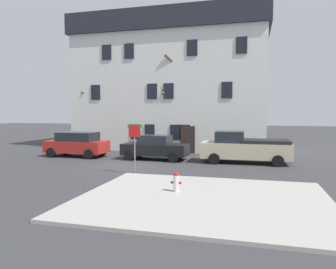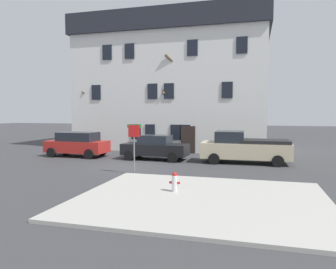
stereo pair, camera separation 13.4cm
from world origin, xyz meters
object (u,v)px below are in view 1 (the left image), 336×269
at_px(tree_bare_far, 173,102).
at_px(pickup_truck_beige, 245,148).
at_px(street_sign_pole, 135,139).
at_px(bicycle_leaning, 101,145).
at_px(car_red_wagon, 77,144).
at_px(tree_bare_near, 88,100).
at_px(building_main, 172,83).
at_px(tree_bare_mid, 106,102).
at_px(car_black_sedan, 155,147).
at_px(fire_hydrant, 176,182).

xyz_separation_m(tree_bare_far, pickup_truck_beige, (5.78, -4.77, -3.00)).
distance_m(street_sign_pole, bicycle_leaning, 11.41).
bearing_deg(car_red_wagon, tree_bare_near, 110.40).
relative_size(building_main, tree_bare_mid, 2.14).
bearing_deg(street_sign_pole, tree_bare_far, 92.61).
relative_size(tree_bare_near, bicycle_leaning, 4.58).
height_order(pickup_truck_beige, bicycle_leaning, pickup_truck_beige).
distance_m(car_red_wagon, car_black_sedan, 5.82).
bearing_deg(pickup_truck_beige, bicycle_leaning, 161.30).
distance_m(tree_bare_near, street_sign_pole, 13.06).
height_order(tree_bare_mid, bicycle_leaning, tree_bare_mid).
height_order(building_main, pickup_truck_beige, building_main).
bearing_deg(bicycle_leaning, car_red_wagon, -85.76).
relative_size(tree_bare_mid, tree_bare_far, 1.01).
distance_m(tree_bare_near, tree_bare_mid, 1.97).
relative_size(pickup_truck_beige, street_sign_pole, 2.13).
height_order(building_main, bicycle_leaning, building_main).
distance_m(building_main, tree_bare_far, 3.28).
bearing_deg(pickup_truck_beige, fire_hydrant, -105.44).
height_order(building_main, street_sign_pole, building_main).
distance_m(tree_bare_near, car_red_wagon, 6.24).
distance_m(car_black_sedan, street_sign_pole, 5.11).
bearing_deg(tree_bare_far, fire_hydrant, -75.52).
distance_m(pickup_truck_beige, street_sign_pole, 7.46).
relative_size(tree_bare_mid, fire_hydrant, 10.22).
height_order(tree_bare_mid, pickup_truck_beige, tree_bare_mid).
bearing_deg(pickup_truck_beige, car_red_wagon, -179.09).
relative_size(car_red_wagon, pickup_truck_beige, 0.81).
bearing_deg(building_main, bicycle_leaning, -147.83).
height_order(car_red_wagon, pickup_truck_beige, pickup_truck_beige).
bearing_deg(building_main, tree_bare_far, -74.48).
distance_m(tree_bare_far, pickup_truck_beige, 8.07).
bearing_deg(building_main, car_red_wagon, -123.74).
bearing_deg(pickup_truck_beige, tree_bare_near, 160.44).
bearing_deg(pickup_truck_beige, tree_bare_mid, 159.12).
bearing_deg(tree_bare_mid, bicycle_leaning, -137.37).
relative_size(building_main, pickup_truck_beige, 3.02).
distance_m(tree_bare_near, pickup_truck_beige, 14.65).
bearing_deg(street_sign_pole, car_black_sedan, 95.28).
height_order(building_main, tree_bare_far, building_main).
bearing_deg(pickup_truck_beige, street_sign_pole, -135.94).
bearing_deg(street_sign_pole, pickup_truck_beige, 44.06).
bearing_deg(tree_bare_near, bicycle_leaning, -25.95).
bearing_deg(tree_bare_near, building_main, 20.92).
bearing_deg(car_black_sedan, pickup_truck_beige, 1.64).
xyz_separation_m(tree_bare_near, car_red_wagon, (1.85, -4.97, -3.29)).
bearing_deg(car_black_sedan, fire_hydrant, -67.62).
bearing_deg(bicycle_leaning, street_sign_pole, -54.34).
relative_size(building_main, street_sign_pole, 6.44).
distance_m(fire_hydrant, bicycle_leaning, 15.79).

